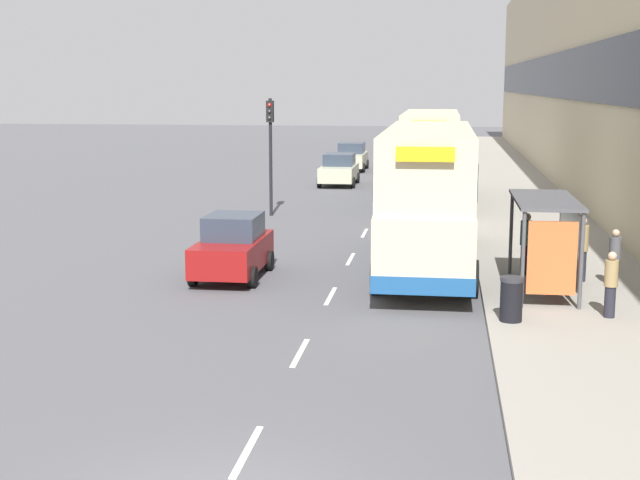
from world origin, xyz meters
name	(u,v)px	position (x,y,z in m)	size (l,w,h in m)	color
pavement	(509,187)	(6.50, 38.50, 0.07)	(5.00, 93.00, 0.14)	gray
terrace_facade	(591,62)	(10.49, 38.50, 6.74)	(3.10, 93.00, 13.49)	#C6B793
lane_mark_0	(247,451)	(0.00, 2.07, 0.01)	(0.12, 2.00, 0.01)	silver
lane_mark_1	(300,353)	(0.00, 7.23, 0.01)	(0.12, 2.00, 0.01)	silver
lane_mark_2	(331,296)	(0.00, 12.39, 0.01)	(0.12, 2.00, 0.01)	silver
lane_mark_3	(351,259)	(0.00, 17.55, 0.01)	(0.12, 2.00, 0.01)	silver
lane_mark_4	(365,233)	(0.00, 22.71, 0.01)	(0.12, 2.00, 0.01)	silver
lane_mark_5	(375,214)	(0.00, 27.87, 0.01)	(0.12, 2.00, 0.01)	silver
lane_mark_6	(383,199)	(0.00, 33.03, 0.01)	(0.12, 2.00, 0.01)	silver
lane_mark_7	(389,187)	(0.00, 38.19, 0.01)	(0.12, 2.00, 0.01)	silver
bus_shelter	(552,228)	(5.77, 12.96, 1.88)	(1.60, 4.20, 2.48)	#4C4C51
double_decker_bus_near	(428,195)	(2.47, 16.24, 2.29)	(2.85, 11.08, 4.30)	beige
double_decker_bus_ahead	(430,155)	(2.30, 31.65, 2.28)	(2.85, 10.78, 4.30)	beige
car_0	(351,157)	(-3.07, 47.56, 0.89)	(2.04, 4.40, 1.81)	#B7B799
car_1	(233,247)	(-3.13, 14.32, 0.90)	(1.92, 3.83, 1.84)	maroon
car_2	(339,170)	(-2.86, 38.71, 0.87)	(2.06, 4.11, 1.77)	#B7B799
car_3	(442,147)	(2.76, 58.91, 0.83)	(1.94, 4.25, 1.67)	black
pedestrian_at_shelter	(582,248)	(6.79, 14.58, 1.07)	(0.36, 0.36, 1.82)	#23232D
pedestrian_1	(611,284)	(6.89, 10.61, 0.95)	(0.31, 0.31, 1.59)	#23232D
pedestrian_2	(615,257)	(7.58, 13.99, 0.95)	(0.31, 0.31, 1.59)	#23232D
pedestrian_3	(526,243)	(5.34, 15.35, 1.06)	(0.36, 0.36, 1.79)	#23232D
litter_bin	(511,299)	(4.55, 9.94, 0.67)	(0.55, 0.55, 1.05)	black
traffic_light_far_kerb	(270,137)	(-4.40, 26.70, 3.36)	(0.30, 0.32, 5.01)	black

